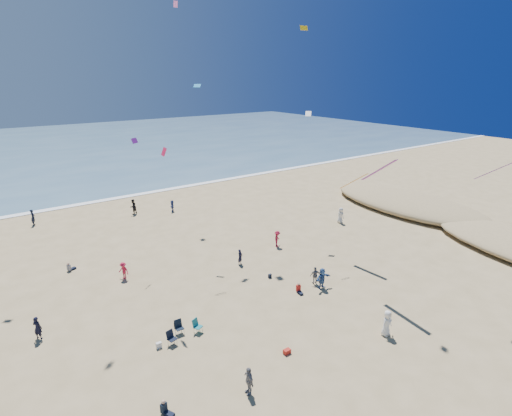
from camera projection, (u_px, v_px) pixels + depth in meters
ocean at (33, 150)px, 93.60m from camera, size 220.00×100.00×0.06m
surf_line at (88, 203)px, 55.10m from camera, size 220.00×1.20×0.08m
standing_flyers at (252, 268)px, 34.79m from camera, size 39.49×48.13×1.94m
seated_group at (257, 350)px, 25.12m from camera, size 15.29×33.70×0.84m
chair_cluster at (183, 331)px, 26.89m from camera, size 2.76×1.47×1.00m
white_tote at (159, 345)px, 25.90m from camera, size 0.35×0.20×0.40m
black_backpack at (176, 325)px, 28.00m from camera, size 0.30×0.22×0.38m
cooler at (287, 351)px, 25.39m from camera, size 0.45×0.30×0.30m
navy_bag at (270, 276)px, 34.87m from camera, size 0.28×0.18×0.34m
kites_aloft at (287, 96)px, 31.54m from camera, size 39.52×42.26×28.76m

